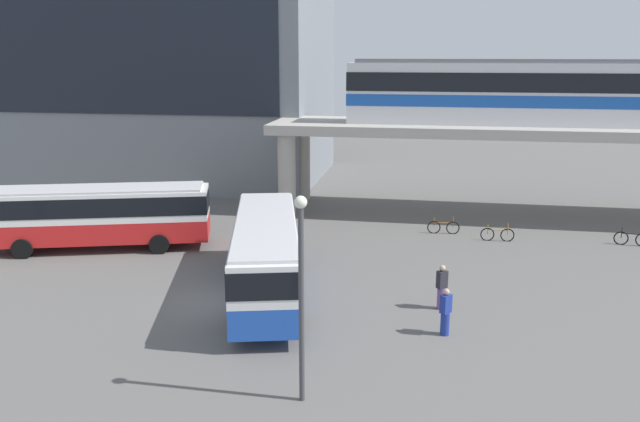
% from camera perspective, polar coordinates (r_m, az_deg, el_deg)
% --- Properties ---
extents(ground_plane, '(120.00, 120.00, 0.00)m').
position_cam_1_polar(ground_plane, '(35.63, -3.61, -2.13)').
color(ground_plane, '#605E5B').
extents(station_building, '(25.89, 15.35, 21.18)m').
position_cam_1_polar(station_building, '(53.69, -14.28, 14.33)').
color(station_building, slate).
rests_on(station_building, ground_plane).
extents(elevated_platform, '(32.05, 6.34, 5.66)m').
position_cam_1_polar(elevated_platform, '(40.77, 18.67, 6.23)').
color(elevated_platform, '#ADA89E').
rests_on(elevated_platform, ground_plane).
extents(train, '(23.02, 2.96, 3.84)m').
position_cam_1_polar(train, '(40.55, 19.24, 10.05)').
color(train, silver).
rests_on(train, elevated_platform).
extents(bus_main, '(5.15, 11.33, 3.22)m').
position_cam_1_polar(bus_main, '(26.41, -4.85, -3.43)').
color(bus_main, '#1E4CB2').
rests_on(bus_main, ground_plane).
extents(bus_secondary, '(11.31, 5.58, 3.22)m').
position_cam_1_polar(bus_secondary, '(34.49, -19.12, -0.02)').
color(bus_secondary, red).
rests_on(bus_secondary, ground_plane).
extents(bicycle_black, '(1.78, 0.30, 1.04)m').
position_cam_1_polar(bicycle_black, '(37.35, 26.08, -2.24)').
color(bicycle_black, black).
rests_on(bicycle_black, ground_plane).
extents(bicycle_orange, '(1.79, 0.12, 1.04)m').
position_cam_1_polar(bicycle_orange, '(35.63, 15.55, -2.03)').
color(bicycle_orange, black).
rests_on(bicycle_orange, ground_plane).
extents(bicycle_brown, '(1.79, 0.16, 1.04)m').
position_cam_1_polar(bicycle_brown, '(36.37, 10.96, -1.44)').
color(bicycle_brown, black).
rests_on(bicycle_brown, ground_plane).
extents(pedestrian_at_kerb, '(0.47, 0.46, 1.81)m').
position_cam_1_polar(pedestrian_at_kerb, '(25.73, 10.80, -6.79)').
color(pedestrian_at_kerb, '#724C8C').
rests_on(pedestrian_at_kerb, ground_plane).
extents(pedestrian_by_bike_rack, '(0.45, 0.47, 1.75)m').
position_cam_1_polar(pedestrian_by_bike_rack, '(23.49, 11.13, -8.94)').
color(pedestrian_by_bike_rack, navy).
rests_on(pedestrian_by_bike_rack, ground_plane).
extents(lamp_post, '(0.36, 0.36, 6.12)m').
position_cam_1_polar(lamp_post, '(17.90, -1.68, -6.45)').
color(lamp_post, '#3F3F44').
rests_on(lamp_post, ground_plane).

